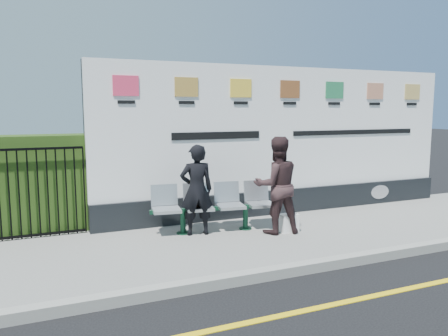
% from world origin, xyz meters
% --- Properties ---
extents(ground, '(80.00, 80.00, 0.00)m').
position_xyz_m(ground, '(0.00, 0.00, 0.00)').
color(ground, black).
extents(pavement, '(14.00, 3.00, 0.12)m').
position_xyz_m(pavement, '(0.00, 2.50, 0.06)').
color(pavement, gray).
rests_on(pavement, ground).
extents(kerb, '(14.00, 0.18, 0.14)m').
position_xyz_m(kerb, '(0.00, 1.00, 0.07)').
color(kerb, gray).
rests_on(kerb, ground).
extents(yellow_line, '(14.00, 0.10, 0.01)m').
position_xyz_m(yellow_line, '(0.00, 0.00, 0.00)').
color(yellow_line, yellow).
rests_on(yellow_line, ground).
extents(billboard, '(8.00, 0.30, 3.00)m').
position_xyz_m(billboard, '(0.50, 3.85, 1.42)').
color(billboard, black).
rests_on(billboard, pavement).
extents(hedge, '(2.35, 0.70, 1.70)m').
position_xyz_m(hedge, '(-4.58, 4.30, 0.97)').
color(hedge, '#294514').
rests_on(hedge, pavement).
extents(railing, '(2.05, 0.06, 1.54)m').
position_xyz_m(railing, '(-4.58, 3.85, 0.89)').
color(railing, black).
rests_on(railing, pavement).
extents(bench, '(2.23, 0.86, 0.47)m').
position_xyz_m(bench, '(-1.44, 3.04, 0.35)').
color(bench, '#ADB2B7').
rests_on(bench, pavement).
extents(woman_left, '(0.62, 0.45, 1.56)m').
position_xyz_m(woman_left, '(-1.80, 2.98, 0.90)').
color(woman_left, black).
rests_on(woman_left, pavement).
extents(woman_right, '(0.91, 0.77, 1.68)m').
position_xyz_m(woman_right, '(-0.49, 2.55, 0.96)').
color(woman_right, '#342223').
rests_on(woman_right, pavement).
extents(handbag_brown, '(0.26, 0.16, 0.19)m').
position_xyz_m(handbag_brown, '(-1.72, 3.08, 0.68)').
color(handbag_brown, black).
rests_on(handbag_brown, bench).
extents(carrier_bag_white, '(0.32, 0.19, 0.32)m').
position_xyz_m(carrier_bag_white, '(-0.26, 2.50, 0.28)').
color(carrier_bag_white, white).
rests_on(carrier_bag_white, pavement).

